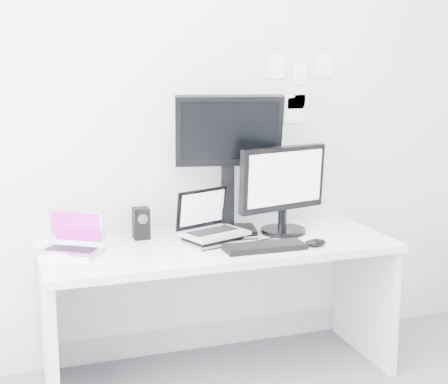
{
  "coord_description": "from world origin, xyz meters",
  "views": [
    {
      "loc": [
        -1.03,
        -1.87,
        1.65
      ],
      "look_at": [
        0.02,
        1.23,
        1.0
      ],
      "focal_mm": 53.1,
      "sensor_mm": 36.0,
      "label": 1
    }
  ],
  "objects": [
    {
      "name": "desk",
      "position": [
        0.0,
        1.25,
        0.36
      ],
      "size": [
        1.8,
        0.7,
        0.73
      ],
      "primitive_type": "cube",
      "color": "white",
      "rests_on": "ground"
    },
    {
      "name": "wall_note_0",
      "position": [
        0.45,
        1.59,
        1.62
      ],
      "size": [
        0.1,
        0.0,
        0.14
      ],
      "primitive_type": "cube",
      "color": "white",
      "rests_on": "back_wall"
    },
    {
      "name": "rear_monitor",
      "position": [
        0.12,
        1.44,
        1.12
      ],
      "size": [
        0.6,
        0.32,
        0.77
      ],
      "primitive_type": "cube",
      "rotation": [
        0.0,
        0.0,
        -0.22
      ],
      "color": "black",
      "rests_on": "desk"
    },
    {
      "name": "speaker",
      "position": [
        -0.36,
        1.46,
        0.81
      ],
      "size": [
        0.11,
        0.11,
        0.17
      ],
      "primitive_type": "cube",
      "rotation": [
        0.0,
        0.0,
        0.42
      ],
      "color": "black",
      "rests_on": "desk"
    },
    {
      "name": "wall_note_1",
      "position": [
        0.6,
        1.59,
        1.58
      ],
      "size": [
        0.09,
        0.0,
        0.13
      ],
      "primitive_type": "cube",
      "color": "white",
      "rests_on": "back_wall"
    },
    {
      "name": "back_wall",
      "position": [
        0.0,
        1.6,
        1.35
      ],
      "size": [
        3.6,
        0.0,
        3.6
      ],
      "primitive_type": "plane",
      "rotation": [
        1.57,
        0.0,
        0.0
      ],
      "color": "silver",
      "rests_on": "ground"
    },
    {
      "name": "macbook",
      "position": [
        -0.75,
        1.31,
        0.84
      ],
      "size": [
        0.36,
        0.34,
        0.22
      ],
      "primitive_type": "cube",
      "rotation": [
        0.0,
        0.0,
        -0.58
      ],
      "color": "silver",
      "rests_on": "desk"
    },
    {
      "name": "wall_note_3",
      "position": [
        0.58,
        1.59,
        1.42
      ],
      "size": [
        0.11,
        0.0,
        0.08
      ],
      "primitive_type": "cube",
      "color": "white",
      "rests_on": "back_wall"
    },
    {
      "name": "wall_note_4",
      "position": [
        0.57,
        1.59,
        1.37
      ],
      "size": [
        0.11,
        0.0,
        0.14
      ],
      "primitive_type": "cube",
      "color": "white",
      "rests_on": "back_wall"
    },
    {
      "name": "mouse",
      "position": [
        0.44,
        1.04,
        0.75
      ],
      "size": [
        0.12,
        0.07,
        0.04
      ],
      "primitive_type": "ellipsoid",
      "rotation": [
        0.0,
        0.0,
        0.01
      ],
      "color": "black",
      "rests_on": "desk"
    },
    {
      "name": "wall_note_5",
      "position": [
        0.61,
        1.59,
        1.45
      ],
      "size": [
        0.09,
        0.0,
        0.12
      ],
      "primitive_type": "cube",
      "color": "white",
      "rests_on": "back_wall"
    },
    {
      "name": "wall_note_2",
      "position": [
        0.75,
        1.59,
        1.63
      ],
      "size": [
        0.1,
        0.0,
        0.14
      ],
      "primitive_type": "cube",
      "color": "white",
      "rests_on": "back_wall"
    },
    {
      "name": "samsung_monitor",
      "position": [
        0.4,
        1.33,
        0.98
      ],
      "size": [
        0.58,
        0.37,
        0.49
      ],
      "primitive_type": "cube",
      "rotation": [
        0.0,
        0.0,
        0.25
      ],
      "color": "black",
      "rests_on": "desk"
    },
    {
      "name": "keyboard",
      "position": [
        0.18,
        1.06,
        0.74
      ],
      "size": [
        0.41,
        0.15,
        0.03
      ],
      "primitive_type": "cube",
      "rotation": [
        0.0,
        0.0,
        -0.02
      ],
      "color": "black",
      "rests_on": "desk"
    },
    {
      "name": "dell_laptop",
      "position": [
        -0.01,
        1.32,
        0.86
      ],
      "size": [
        0.39,
        0.34,
        0.27
      ],
      "primitive_type": "cube",
      "rotation": [
        0.0,
        0.0,
        0.35
      ],
      "color": "#B2B4BB",
      "rests_on": "desk"
    }
  ]
}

